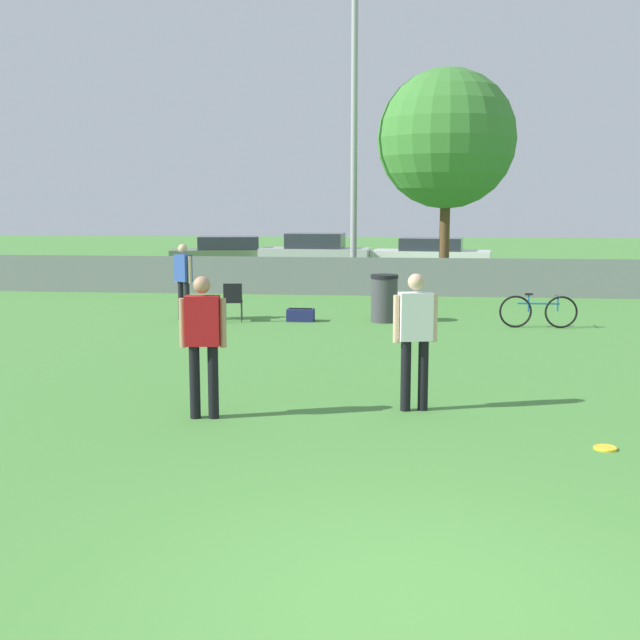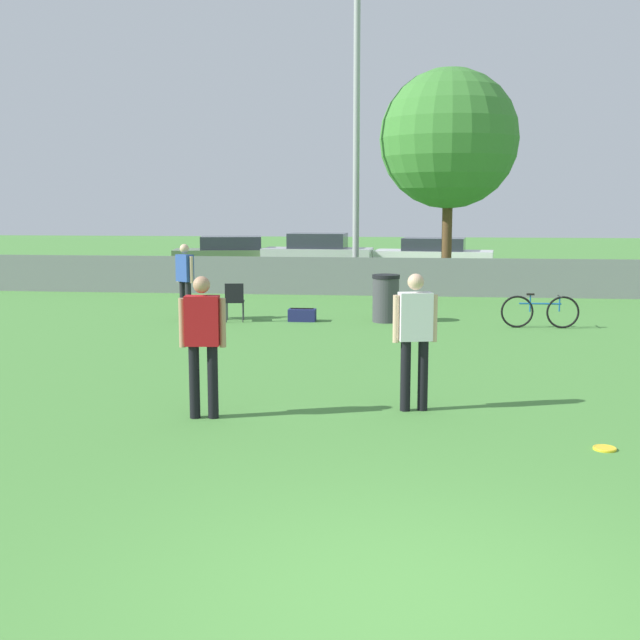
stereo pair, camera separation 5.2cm
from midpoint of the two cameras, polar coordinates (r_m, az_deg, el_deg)
name	(u,v)px [view 2 (the right image)]	position (r m, az deg, el deg)	size (l,w,h in m)	color
ground_plane	(409,606)	(5.61, 6.61, -19.52)	(120.00, 120.00, 0.00)	#4C8C3D
fence_backline	(413,277)	(23.06, 6.68, 3.05)	(26.96, 0.07, 1.21)	gray
light_pole	(357,103)	(25.18, 2.68, 15.18)	(0.90, 0.36, 9.76)	#9E9EA3
tree_near_pole	(449,139)	(25.93, 9.22, 12.58)	(4.33, 4.33, 6.80)	brown
player_defender_red	(203,336)	(9.84, -8.20, -1.15)	(0.57, 0.26, 1.75)	black
player_receiver_white	(415,332)	(10.17, 6.91, -0.82)	(0.56, 0.31, 1.75)	black
spectator_in_blue	(185,276)	(18.37, -9.50, 3.08)	(0.46, 0.41, 1.73)	black
frisbee_disc	(605,448)	(9.24, 19.74, -8.59)	(0.25, 0.25, 0.03)	yellow
folding_chair_sideline	(235,299)	(17.99, -6.01, 1.50)	(0.47, 0.48, 0.87)	#333338
bicycle_sideline	(540,311)	(17.64, 15.46, 0.60)	(1.64, 0.44, 0.74)	black
trash_bin	(386,298)	(17.94, 4.78, 1.56)	(0.62, 0.62, 1.06)	#3F3F44
gear_bag_sideline	(302,315)	(18.04, -1.20, 0.35)	(0.61, 0.34, 0.30)	navy
parked_car_olive	(232,254)	(31.45, -6.26, 4.66)	(4.70, 2.58, 1.38)	black
parked_car_silver	(318,254)	(30.57, -0.11, 4.71)	(4.17, 1.84, 1.52)	black
parked_car_white	(434,255)	(31.01, 8.12, 4.56)	(4.62, 2.23, 1.34)	black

